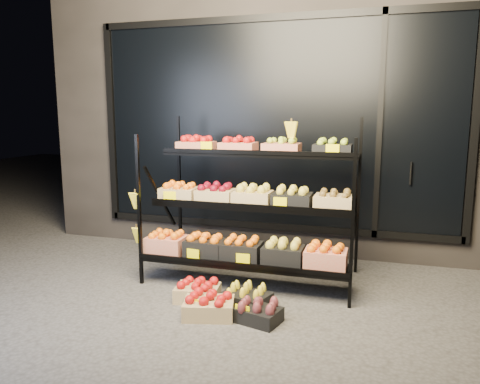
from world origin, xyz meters
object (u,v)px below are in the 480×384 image
(display_rack, at_px, (250,205))
(floor_crate_midright, at_px, (209,305))
(floor_crate_left, at_px, (198,290))
(floor_crate_midleft, at_px, (246,297))

(display_rack, distance_m, floor_crate_midright, 1.17)
(floor_crate_left, bearing_deg, floor_crate_midright, -61.14)
(floor_crate_midright, bearing_deg, display_rack, 70.32)
(display_rack, bearing_deg, floor_crate_midleft, -76.71)
(display_rack, distance_m, floor_crate_left, 1.00)
(floor_crate_midleft, relative_size, floor_crate_midright, 0.97)
(floor_crate_midleft, xyz_separation_m, floor_crate_midright, (-0.25, -0.26, 0.00))
(floor_crate_midleft, height_order, floor_crate_midright, floor_crate_midright)
(display_rack, height_order, floor_crate_left, display_rack)
(display_rack, bearing_deg, floor_crate_midright, -95.53)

